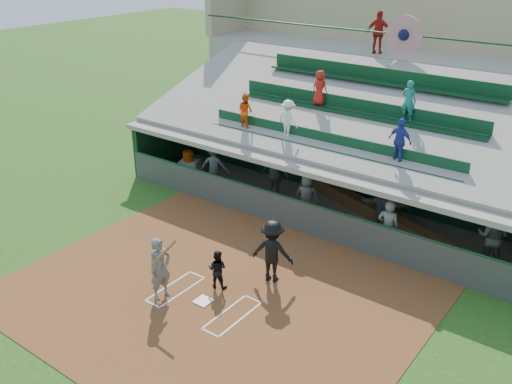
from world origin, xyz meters
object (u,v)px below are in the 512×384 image
Objects in this scene: batter_at_plate at (160,268)px; catcher at (217,269)px; home_plate at (203,301)px; white_table at (190,168)px; water_cooler at (188,156)px.

catcher is (0.91, 1.28, -0.33)m from batter_at_plate.
white_table reaches higher than home_plate.
batter_at_plate is at bearing -52.12° from water_cooler.
batter_at_plate is 8.63m from water_cooler.
batter_at_plate is 1.71× the size of catcher.
catcher reaches higher than water_cooler.
home_plate is 0.22× the size of batter_at_plate.
water_cooler reaches higher than white_table.
home_plate is at bearing 81.53° from catcher.
home_plate is 1.04× the size of water_cooler.
batter_at_plate reaches higher than catcher.
batter_at_plate is at bearing -73.30° from white_table.
batter_at_plate is at bearing -155.23° from home_plate.
catcher is at bearing 54.83° from batter_at_plate.
catcher is (-0.15, 0.80, 0.56)m from home_plate.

